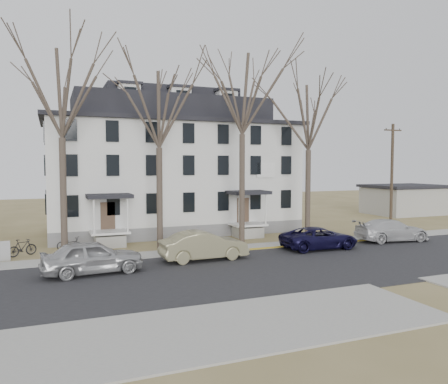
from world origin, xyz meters
name	(u,v)px	position (x,y,z in m)	size (l,w,h in m)	color
ground	(303,277)	(0.00, 0.00, 0.00)	(120.00, 120.00, 0.00)	olive
main_road	(283,268)	(0.00, 2.00, 0.00)	(120.00, 10.00, 0.04)	#27272A
far_sidewalk	(239,249)	(0.00, 8.00, 0.00)	(120.00, 2.00, 0.08)	#A09F97
near_sidewalk_left	(176,336)	(-8.00, -5.00, 0.00)	(20.00, 5.00, 0.08)	#A09F97
yellow_curb	(310,246)	(5.00, 7.10, 0.00)	(14.00, 0.25, 0.06)	gold
boarding_house	(172,168)	(-2.00, 17.95, 5.38)	(20.80, 12.36, 12.05)	slate
distant_building	(405,199)	(26.00, 20.00, 1.68)	(8.50, 6.50, 3.35)	#A09F97
tree_far_left	(61,87)	(-11.00, 9.80, 10.34)	(8.40, 8.40, 13.72)	#473B31
tree_mid_left	(159,104)	(-5.00, 9.80, 9.60)	(7.80, 7.80, 12.74)	#473B31
tree_center	(242,87)	(1.00, 9.80, 11.08)	(9.00, 9.00, 14.70)	#473B31
tree_mid_right	(309,112)	(6.50, 9.80, 9.60)	(7.80, 7.80, 12.74)	#473B31
utility_pole_far	(392,172)	(18.50, 14.00, 4.90)	(2.00, 0.28, 9.50)	#3D3023
car_silver	(93,258)	(-9.80, 4.45, 0.87)	(2.05, 5.10, 1.74)	#AEAEAF
car_tan	(204,246)	(-3.41, 5.43, 0.85)	(1.80, 5.15, 1.70)	gray
car_navy	(319,238)	(4.86, 5.80, 0.73)	(2.41, 5.23, 1.45)	black
car_white	(391,231)	(11.48, 6.32, 0.80)	(2.23, 5.50, 1.59)	silver
bicycle_left	(70,245)	(-10.63, 11.04, 0.47)	(0.63, 1.80, 0.94)	black
bicycle_right	(22,248)	(-13.41, 10.51, 0.53)	(0.50, 1.76, 1.06)	black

